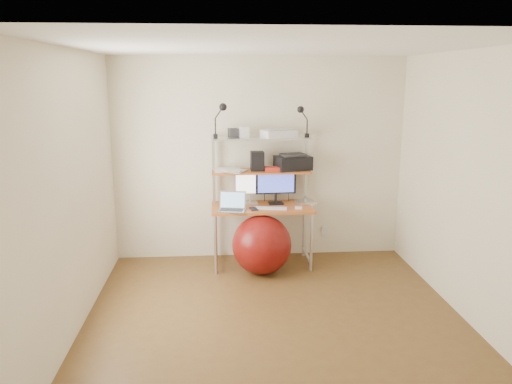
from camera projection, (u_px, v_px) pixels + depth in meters
room at (276, 192)px, 4.45m from camera, size 3.60×3.60×3.60m
computer_desk at (262, 187)px, 5.98m from camera, size 1.20×0.60×1.57m
wall_outlet at (325, 231)px, 6.47m from camera, size 0.08×0.01×0.12m
monitor_silver at (250, 185)px, 6.06m from camera, size 0.39×0.15×0.43m
monitor_black at (276, 184)px, 6.04m from camera, size 0.49×0.14×0.49m
laptop at (232, 206)px, 5.78m from camera, size 0.35×0.30×0.27m
keyboard at (270, 208)px, 5.85m from camera, size 0.40×0.18×0.01m
mouse at (298, 208)px, 5.85m from camera, size 0.09×0.07×0.02m
mac_mini at (305, 202)px, 6.07m from camera, size 0.26×0.26×0.04m
phone at (254, 209)px, 5.82m from camera, size 0.10×0.16×0.01m
printer at (293, 162)px, 6.03m from camera, size 0.47×0.38×0.20m
nas_cube at (257, 161)px, 5.98m from camera, size 0.16×0.16×0.23m
red_box at (273, 169)px, 5.96m from camera, size 0.19×0.13×0.05m
scanner at (279, 133)px, 5.90m from camera, size 0.44×0.36×0.10m
box_white at (244, 132)px, 5.87m from camera, size 0.12×0.11×0.13m
box_grey at (233, 133)px, 5.90m from camera, size 0.13×0.13×0.11m
clip_lamp_left at (221, 113)px, 5.74m from camera, size 0.16×0.09×0.41m
clip_lamp_right at (302, 115)px, 5.84m from camera, size 0.15×0.08×0.37m
exercise_ball at (262, 245)px, 5.79m from camera, size 0.69×0.69×0.69m
paper_stack at (230, 170)px, 5.97m from camera, size 0.42×0.41×0.02m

